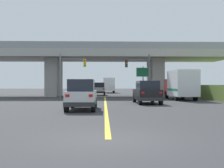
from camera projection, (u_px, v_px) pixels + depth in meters
name	position (u px, v px, depth m)	size (l,w,h in m)	color
ground	(105.00, 96.00, 40.16)	(160.00, 160.00, 0.00)	#353538
overpass_bridge	(105.00, 61.00, 40.18)	(35.33, 8.80, 7.28)	#A8A59E
lane_divider_stripe	(106.00, 105.00, 22.74)	(0.20, 28.53, 0.01)	yellow
suv_lead	(82.00, 95.00, 18.43)	(1.89, 4.44, 2.02)	silver
suv_crossing	(147.00, 92.00, 24.64)	(2.07, 4.77, 2.02)	black
box_truck	(181.00, 85.00, 30.74)	(2.33, 6.65, 3.22)	red
sedan_oncoming	(99.00, 89.00, 44.56)	(1.93, 4.50, 2.02)	silver
traffic_signal_nearside	(141.00, 70.00, 35.29)	(3.14, 0.36, 5.57)	#56595E
traffic_signal_farside	(69.00, 70.00, 34.69)	(3.32, 0.36, 5.61)	slate
highway_sign	(143.00, 74.00, 37.79)	(1.87, 0.17, 4.17)	#56595E
semi_truck_distant	(109.00, 85.00, 57.91)	(2.33, 6.41, 3.08)	silver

